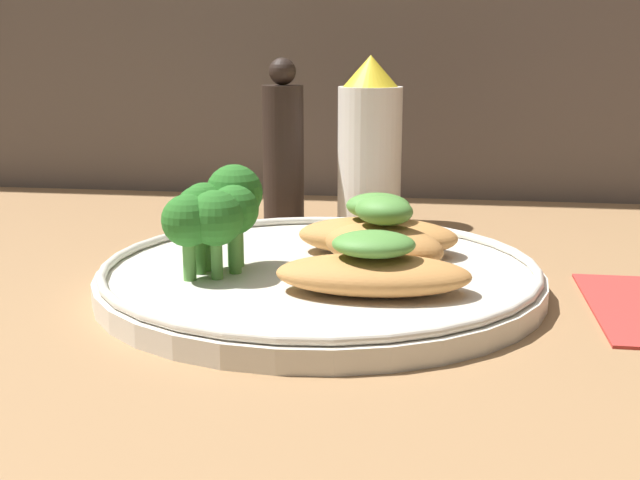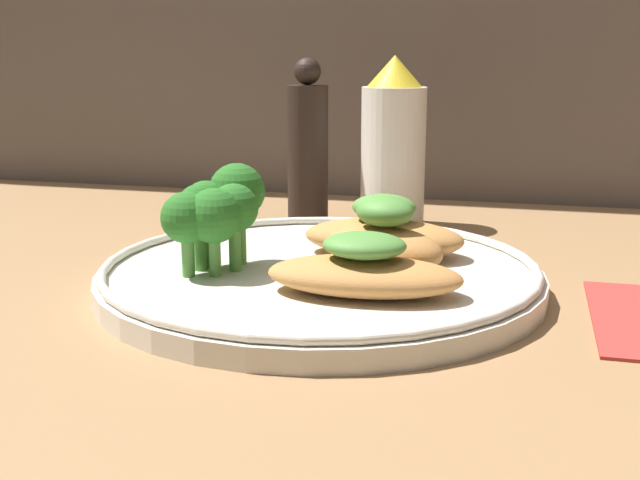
{
  "view_description": "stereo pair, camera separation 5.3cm",
  "coord_description": "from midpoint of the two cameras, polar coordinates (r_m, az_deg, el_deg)",
  "views": [
    {
      "loc": [
        7.68,
        -50.88,
        15.77
      ],
      "look_at": [
        0.0,
        0.0,
        3.4
      ],
      "focal_mm": 45.0,
      "sensor_mm": 36.0,
      "label": 1
    },
    {
      "loc": [
        12.85,
        -49.82,
        15.77
      ],
      "look_at": [
        0.0,
        0.0,
        3.4
      ],
      "focal_mm": 45.0,
      "sensor_mm": 36.0,
      "label": 2
    }
  ],
  "objects": [
    {
      "name": "broccoli_bunch",
      "position": [
        0.52,
        -10.34,
        2.03
      ],
      "size": [
        5.72,
        7.11,
        6.9
      ],
      "color": "#569942",
      "rests_on": "plate"
    },
    {
      "name": "pepper_grinder",
      "position": [
        0.74,
        -4.7,
        6.5
      ],
      "size": [
        3.75,
        3.75,
        14.93
      ],
      "color": "black",
      "rests_on": "ground_plane"
    },
    {
      "name": "grilled_meat_middle",
      "position": [
        0.53,
        1.7,
        -0.08
      ],
      "size": [
        9.78,
        7.89,
        4.83
      ],
      "color": "#BC7F42",
      "rests_on": "plate"
    },
    {
      "name": "grilled_meat_back",
      "position": [
        0.57,
        1.47,
        0.55
      ],
      "size": [
        11.52,
        6.23,
        4.41
      ],
      "color": "#BC7F42",
      "rests_on": "plate"
    },
    {
      "name": "grilled_meat_front",
      "position": [
        0.48,
        0.66,
        -2.16
      ],
      "size": [
        12.02,
        6.27,
        3.78
      ],
      "color": "#BC7F42",
      "rests_on": "plate"
    },
    {
      "name": "sauce_bottle",
      "position": [
        0.72,
        1.45,
        6.75
      ],
      "size": [
        5.74,
        5.74,
        15.16
      ],
      "color": "white",
      "rests_on": "ground_plane"
    },
    {
      "name": "ground_plane",
      "position": [
        0.54,
        -2.81,
        -4.07
      ],
      "size": [
        180.0,
        180.0,
        1.0
      ],
      "primitive_type": "cube",
      "color": "#936D47"
    },
    {
      "name": "plate",
      "position": [
        0.53,
        -2.83,
        -2.54
      ],
      "size": [
        29.53,
        29.53,
        2.0
      ],
      "color": "silver",
      "rests_on": "ground_plane"
    }
  ]
}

